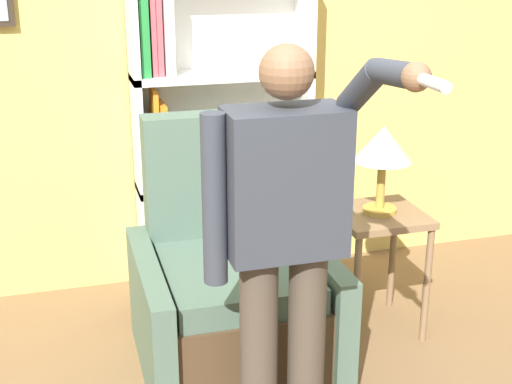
{
  "coord_description": "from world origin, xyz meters",
  "views": [
    {
      "loc": [
        -0.9,
        -2.03,
        1.97
      ],
      "look_at": [
        -0.14,
        0.63,
        1.0
      ],
      "focal_mm": 50.0,
      "sensor_mm": 36.0,
      "label": 1
    }
  ],
  "objects_px": {
    "bookcase": "(205,136)",
    "table_lamp": "(383,148)",
    "side_table": "(378,234)",
    "armchair": "(230,291)",
    "person_standing": "(285,234)"
  },
  "relations": [
    {
      "from": "armchair",
      "to": "table_lamp",
      "type": "bearing_deg",
      "value": 5.04
    },
    {
      "from": "bookcase",
      "to": "armchair",
      "type": "height_order",
      "value": "bookcase"
    },
    {
      "from": "armchair",
      "to": "side_table",
      "type": "height_order",
      "value": "armchair"
    },
    {
      "from": "armchair",
      "to": "person_standing",
      "type": "relative_size",
      "value": 0.72
    },
    {
      "from": "armchair",
      "to": "table_lamp",
      "type": "xyz_separation_m",
      "value": [
        0.81,
        0.07,
        0.65
      ]
    },
    {
      "from": "bookcase",
      "to": "side_table",
      "type": "distance_m",
      "value": 1.15
    },
    {
      "from": "person_standing",
      "to": "side_table",
      "type": "bearing_deg",
      "value": 45.27
    },
    {
      "from": "bookcase",
      "to": "table_lamp",
      "type": "height_order",
      "value": "bookcase"
    },
    {
      "from": "bookcase",
      "to": "table_lamp",
      "type": "xyz_separation_m",
      "value": [
        0.74,
        -0.79,
        0.09
      ]
    },
    {
      "from": "armchair",
      "to": "table_lamp",
      "type": "height_order",
      "value": "armchair"
    },
    {
      "from": "bookcase",
      "to": "person_standing",
      "type": "distance_m",
      "value": 1.56
    },
    {
      "from": "bookcase",
      "to": "table_lamp",
      "type": "bearing_deg",
      "value": -46.89
    },
    {
      "from": "side_table",
      "to": "table_lamp",
      "type": "bearing_deg",
      "value": 90.0
    },
    {
      "from": "armchair",
      "to": "table_lamp",
      "type": "distance_m",
      "value": 1.04
    },
    {
      "from": "person_standing",
      "to": "bookcase",
      "type": "bearing_deg",
      "value": 88.92
    }
  ]
}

